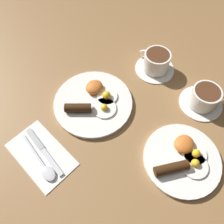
{
  "coord_description": "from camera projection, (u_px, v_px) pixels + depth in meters",
  "views": [
    {
      "loc": [
        0.24,
        0.34,
        0.64
      ],
      "look_at": [
        -0.01,
        0.08,
        0.03
      ],
      "focal_mm": 35.0,
      "sensor_mm": 36.0,
      "label": 1
    }
  ],
  "objects": [
    {
      "name": "ground_plane",
      "position": [
        93.0,
        104.0,
        0.76
      ],
      "size": [
        3.0,
        3.0,
        0.0
      ],
      "primitive_type": "plane",
      "color": "olive"
    },
    {
      "name": "breakfast_plate_near",
      "position": [
        93.0,
        102.0,
        0.75
      ],
      "size": [
        0.27,
        0.27,
        0.04
      ],
      "color": "white",
      "rests_on": "ground_plane"
    },
    {
      "name": "breakfast_plate_far",
      "position": [
        182.0,
        158.0,
        0.65
      ],
      "size": [
        0.23,
        0.23,
        0.04
      ],
      "color": "white",
      "rests_on": "ground_plane"
    },
    {
      "name": "teacup_near",
      "position": [
        156.0,
        63.0,
        0.81
      ],
      "size": [
        0.15,
        0.15,
        0.08
      ],
      "color": "white",
      "rests_on": "ground_plane"
    },
    {
      "name": "teacup_far",
      "position": [
        204.0,
        98.0,
        0.74
      ],
      "size": [
        0.15,
        0.15,
        0.07
      ],
      "color": "white",
      "rests_on": "ground_plane"
    },
    {
      "name": "napkin",
      "position": [
        41.0,
        154.0,
        0.67
      ],
      "size": [
        0.13,
        0.22,
        0.01
      ],
      "primitive_type": "cube",
      "rotation": [
        0.0,
        0.0,
        0.01
      ],
      "color": "white",
      "rests_on": "ground_plane"
    },
    {
      "name": "knife",
      "position": [
        42.0,
        149.0,
        0.67
      ],
      "size": [
        0.03,
        0.19,
        0.01
      ],
      "rotation": [
        0.0,
        0.0,
        1.5
      ],
      "color": "silver",
      "rests_on": "napkin"
    },
    {
      "name": "spoon",
      "position": [
        45.0,
        169.0,
        0.64
      ],
      "size": [
        0.04,
        0.18,
        0.01
      ],
      "rotation": [
        0.0,
        0.0,
        1.47
      ],
      "color": "silver",
      "rests_on": "napkin"
    }
  ]
}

